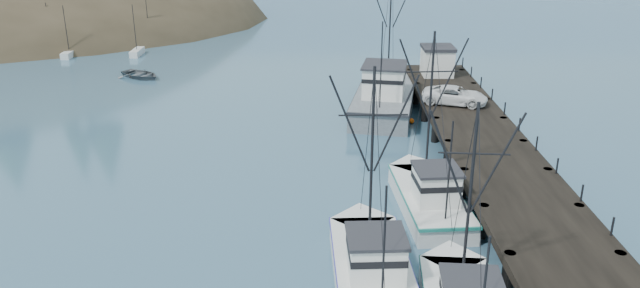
{
  "coord_description": "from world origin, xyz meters",
  "views": [
    {
      "loc": [
        2.43,
        -24.53,
        17.25
      ],
      "look_at": [
        2.45,
        13.99,
        2.5
      ],
      "focal_mm": 35.0,
      "sensor_mm": 36.0,
      "label": 1
    }
  ],
  "objects_px": {
    "pier": "(486,145)",
    "trawler_far": "(428,196)",
    "work_vessel": "(386,95)",
    "pier_shed": "(437,60)",
    "trawler_mid": "(371,264)",
    "motorboat": "(141,78)",
    "pickup_truck": "(455,95)"
  },
  "relations": [
    {
      "from": "motorboat",
      "to": "pier",
      "type": "bearing_deg",
      "value": -93.36
    },
    {
      "from": "trawler_far",
      "to": "motorboat",
      "type": "xyz_separation_m",
      "value": [
        -25.8,
        30.9,
        -0.82
      ]
    },
    {
      "from": "work_vessel",
      "to": "motorboat",
      "type": "bearing_deg",
      "value": 157.24
    },
    {
      "from": "trawler_mid",
      "to": "pickup_truck",
      "type": "distance_m",
      "value": 24.27
    },
    {
      "from": "trawler_far",
      "to": "pickup_truck",
      "type": "height_order",
      "value": "trawler_far"
    },
    {
      "from": "pier",
      "to": "work_vessel",
      "type": "bearing_deg",
      "value": 111.87
    },
    {
      "from": "trawler_mid",
      "to": "work_vessel",
      "type": "height_order",
      "value": "work_vessel"
    },
    {
      "from": "pier",
      "to": "trawler_far",
      "type": "distance_m",
      "value": 8.19
    },
    {
      "from": "pier_shed",
      "to": "pickup_truck",
      "type": "relative_size",
      "value": 0.61
    },
    {
      "from": "trawler_mid",
      "to": "motorboat",
      "type": "distance_m",
      "value": 44.27
    },
    {
      "from": "trawler_mid",
      "to": "trawler_far",
      "type": "relative_size",
      "value": 0.99
    },
    {
      "from": "pier",
      "to": "work_vessel",
      "type": "distance_m",
      "value": 14.96
    },
    {
      "from": "trawler_far",
      "to": "motorboat",
      "type": "height_order",
      "value": "trawler_far"
    },
    {
      "from": "pickup_truck",
      "to": "motorboat",
      "type": "height_order",
      "value": "pickup_truck"
    },
    {
      "from": "trawler_mid",
      "to": "pier_shed",
      "type": "bearing_deg",
      "value": 74.76
    },
    {
      "from": "trawler_mid",
      "to": "motorboat",
      "type": "bearing_deg",
      "value": 119.41
    },
    {
      "from": "pier",
      "to": "trawler_far",
      "type": "height_order",
      "value": "trawler_far"
    },
    {
      "from": "trawler_mid",
      "to": "pier_shed",
      "type": "height_order",
      "value": "trawler_mid"
    },
    {
      "from": "work_vessel",
      "to": "pier_shed",
      "type": "relative_size",
      "value": 5.27
    },
    {
      "from": "pier",
      "to": "pickup_truck",
      "type": "distance_m",
      "value": 8.6
    },
    {
      "from": "pier",
      "to": "trawler_mid",
      "type": "distance_m",
      "value": 16.78
    },
    {
      "from": "trawler_mid",
      "to": "trawler_far",
      "type": "xyz_separation_m",
      "value": [
        4.07,
        7.66,
        0.0
      ]
    },
    {
      "from": "pier",
      "to": "pickup_truck",
      "type": "height_order",
      "value": "pickup_truck"
    },
    {
      "from": "trawler_far",
      "to": "work_vessel",
      "type": "distance_m",
      "value": 20.33
    },
    {
      "from": "trawler_mid",
      "to": "work_vessel",
      "type": "relative_size",
      "value": 0.65
    },
    {
      "from": "trawler_mid",
      "to": "work_vessel",
      "type": "distance_m",
      "value": 28.2
    },
    {
      "from": "trawler_mid",
      "to": "work_vessel",
      "type": "bearing_deg",
      "value": 82.91
    },
    {
      "from": "motorboat",
      "to": "pier_shed",
      "type": "bearing_deg",
      "value": -66.85
    },
    {
      "from": "trawler_mid",
      "to": "pickup_truck",
      "type": "bearing_deg",
      "value": 69.27
    },
    {
      "from": "trawler_far",
      "to": "work_vessel",
      "type": "relative_size",
      "value": 0.65
    },
    {
      "from": "trawler_mid",
      "to": "pier",
      "type": "bearing_deg",
      "value": 57.31
    },
    {
      "from": "trawler_far",
      "to": "motorboat",
      "type": "relative_size",
      "value": 2.22
    }
  ]
}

